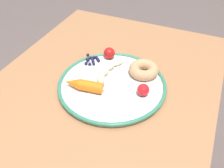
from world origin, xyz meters
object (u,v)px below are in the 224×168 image
plate (112,85)px  tomato_mid (143,90)px  carrot_orange (83,85)px  donut (144,70)px  banana (106,72)px  dining_table (102,110)px  blueberry_pile (92,60)px  tomato_near (109,53)px

plate → tomato_mid: size_ratio=9.15×
plate → carrot_orange: 0.09m
donut → tomato_mid: size_ratio=2.61×
banana → tomato_mid: size_ratio=4.74×
plate → banana: bearing=-133.4°
carrot_orange → donut: 0.20m
dining_table → plate: bearing=119.0°
blueberry_pile → donut: bearing=91.6°
plate → blueberry_pile: size_ratio=5.81×
donut → tomato_near: tomato_near is taller
plate → tomato_near: size_ratio=8.46×
dining_table → tomato_mid: bearing=94.2°
banana → carrot_orange: size_ratio=1.41×
plate → donut: 0.12m
plate → donut: donut is taller
carrot_orange → tomato_mid: size_ratio=3.36×
tomato_near → tomato_mid: 0.22m
plate → tomato_near: (-0.13, -0.07, 0.02)m
tomato_near → plate: bearing=27.3°
dining_table → tomato_near: size_ratio=23.50×
dining_table → tomato_mid: (-0.01, 0.13, 0.14)m
plate → blueberry_pile: 0.14m
tomato_mid → carrot_orange: bearing=-73.9°
plate → donut: (-0.09, 0.07, 0.02)m
dining_table → plate: plate is taller
banana → blueberry_pile: banana is taller
banana → donut: bearing=116.4°
plate → carrot_orange: bearing=-50.6°
blueberry_pile → tomato_near: tomato_near is taller
dining_table → carrot_orange: size_ratio=7.57×
carrot_orange → tomato_mid: bearing=106.1°
plate → tomato_mid: (0.01, 0.10, 0.02)m
tomato_near → tomato_mid: (0.13, 0.17, -0.00)m
donut → blueberry_pile: donut is taller
blueberry_pile → tomato_near: size_ratio=1.46×
donut → tomato_mid: bearing=17.1°
banana → tomato_near: 0.10m
tomato_near → tomato_mid: size_ratio=1.08×
donut → tomato_near: (-0.04, -0.14, 0.00)m
tomato_mid → dining_table: bearing=-85.8°
carrot_orange → tomato_mid: (-0.05, 0.17, 0.00)m
dining_table → blueberry_pile: bearing=-140.8°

